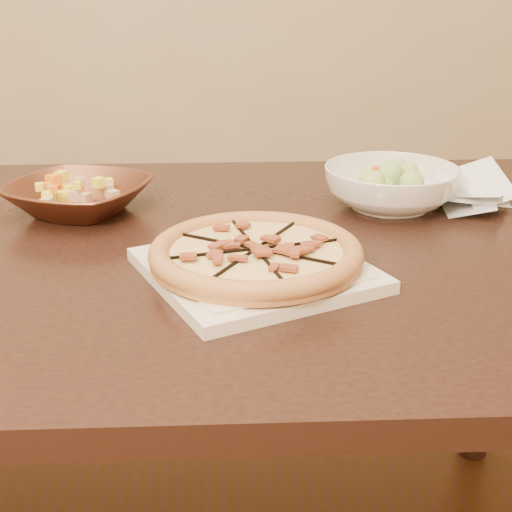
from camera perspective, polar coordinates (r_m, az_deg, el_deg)
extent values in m
cube|color=black|center=(1.14, -5.37, 0.27)|extent=(1.55, 1.01, 0.04)
cylinder|color=black|center=(1.79, 18.10, -5.56)|extent=(0.07, 0.07, 0.71)
cube|color=beige|center=(0.99, 0.00, -1.13)|extent=(0.37, 0.37, 0.02)
cube|color=beige|center=(0.99, 0.00, -0.54)|extent=(0.32, 0.32, 0.00)
cylinder|color=#BA8042|center=(0.98, 0.00, -0.11)|extent=(0.29, 0.29, 0.01)
torus|color=#BA8042|center=(0.98, 0.00, 0.33)|extent=(0.30, 0.30, 0.03)
cylinder|color=#ECD784|center=(0.98, 0.00, 0.27)|extent=(0.24, 0.24, 0.01)
cube|color=black|center=(0.98, 0.00, 0.54)|extent=(0.07, 0.29, 0.01)
cube|color=black|center=(0.98, 0.00, 0.54)|extent=(0.25, 0.16, 0.01)
cube|color=black|center=(0.98, 0.00, 0.54)|extent=(0.29, 0.07, 0.01)
cube|color=black|center=(0.98, 0.00, 0.54)|extent=(0.16, 0.25, 0.01)
cube|color=#9A4F32|center=(0.98, 1.18, 0.84)|extent=(0.03, 0.02, 0.00)
cube|color=#9A4F32|center=(1.00, 2.39, 1.22)|extent=(0.03, 0.02, 0.00)
cube|color=#9A4F32|center=(1.03, 3.01, 1.78)|extent=(0.03, 0.03, 0.00)
cube|color=#9A4F32|center=(1.00, 0.88, 1.22)|extent=(0.03, 0.03, 0.00)
cube|color=#9A4F32|center=(1.03, 0.96, 1.79)|extent=(0.02, 0.03, 0.00)
cube|color=#9A4F32|center=(1.06, 0.31, 2.35)|extent=(0.02, 0.03, 0.00)
cube|color=#9A4F32|center=(1.01, -0.37, 1.46)|extent=(0.02, 0.03, 0.00)
cube|color=#9A4F32|center=(1.03, -1.45, 1.89)|extent=(0.02, 0.03, 0.00)
cube|color=#9A4F32|center=(1.05, -3.09, 2.15)|extent=(0.03, 0.03, 0.00)
cube|color=#9A4F32|center=(1.01, -2.04, 1.29)|extent=(0.03, 0.03, 0.00)
cube|color=#9A4F32|center=(1.01, -3.78, 1.33)|extent=(0.03, 0.02, 0.00)
cube|color=#9A4F32|center=(0.98, -1.51, 0.81)|extent=(0.03, 0.02, 0.00)
cube|color=#9A4F32|center=(0.98, -3.15, 0.64)|extent=(0.02, 0.01, 0.00)
cube|color=#9A4F32|center=(0.96, -4.65, 0.19)|extent=(0.03, 0.02, 0.00)
cube|color=#9A4F32|center=(0.96, -1.77, 0.33)|extent=(0.03, 0.02, 0.00)
cube|color=#9A4F32|center=(0.94, -2.69, -0.25)|extent=(0.03, 0.03, 0.00)
cube|color=#9A4F32|center=(0.91, -2.95, -1.03)|extent=(0.03, 0.03, 0.00)
cube|color=#9A4F32|center=(0.94, -0.79, -0.19)|extent=(0.02, 0.03, 0.00)
cube|color=#9A4F32|center=(0.91, -0.30, -0.88)|extent=(0.02, 0.03, 0.00)
cube|color=#9A4F32|center=(0.96, 0.24, 0.21)|extent=(0.02, 0.03, 0.00)
cube|color=#9A4F32|center=(0.94, 1.26, -0.32)|extent=(0.02, 0.03, 0.00)
cube|color=#9A4F32|center=(0.92, 2.97, -0.68)|extent=(0.03, 0.03, 0.00)
cube|color=#9A4F32|center=(0.96, 1.47, 0.28)|extent=(0.03, 0.03, 0.00)
cube|color=#9A4F32|center=(0.96, 3.21, 0.17)|extent=(0.03, 0.02, 0.00)
cube|color=#9A4F32|center=(0.97, 5.04, 0.36)|extent=(0.03, 0.02, 0.00)
cube|color=#9A4F32|center=(0.98, 2.32, 0.75)|extent=(0.02, 0.01, 0.00)
imported|color=brown|center=(1.29, -13.96, 4.60)|extent=(0.31, 0.31, 0.06)
cube|color=tan|center=(1.27, -14.13, 6.42)|extent=(0.03, 0.03, 0.03)
cube|color=orange|center=(1.27, -13.43, 6.50)|extent=(0.03, 0.03, 0.03)
cube|color=yellow|center=(1.28, -12.81, 6.66)|extent=(0.03, 0.03, 0.03)
cube|color=tan|center=(1.30, -12.40, 6.87)|extent=(0.03, 0.03, 0.03)
cube|color=orange|center=(1.28, -13.87, 6.52)|extent=(0.03, 0.03, 0.03)
cube|color=yellow|center=(1.29, -13.63, 6.71)|extent=(0.03, 0.03, 0.03)
cube|color=tan|center=(1.31, -13.73, 6.89)|extent=(0.03, 0.03, 0.03)
cube|color=orange|center=(1.28, -14.13, 6.44)|extent=(0.03, 0.03, 0.03)
cube|color=yellow|center=(1.29, -14.34, 6.59)|extent=(0.03, 0.03, 0.03)
cube|color=tan|center=(1.30, -14.86, 6.68)|extent=(0.03, 0.03, 0.03)
cube|color=orange|center=(1.31, -15.62, 6.68)|extent=(0.03, 0.03, 0.03)
cube|color=yellow|center=(1.28, -14.52, 6.45)|extent=(0.03, 0.03, 0.03)
cube|color=tan|center=(1.28, -15.24, 6.41)|extent=(0.03, 0.03, 0.03)
cube|color=orange|center=(1.28, -16.00, 6.28)|extent=(0.03, 0.03, 0.03)
cube|color=yellow|center=(1.27, -14.27, 6.40)|extent=(0.03, 0.03, 0.03)
cube|color=tan|center=(1.27, -14.90, 6.26)|extent=(0.03, 0.03, 0.03)
cube|color=orange|center=(1.25, -15.33, 6.05)|extent=(0.03, 0.03, 0.03)
cube|color=yellow|center=(1.23, -15.46, 5.81)|extent=(0.03, 0.03, 0.03)
cube|color=tan|center=(1.26, -14.32, 6.28)|extent=(0.03, 0.03, 0.03)
cube|color=orange|center=(1.25, -14.26, 6.09)|extent=(0.03, 0.03, 0.03)
cube|color=yellow|center=(1.23, -13.84, 5.94)|extent=(0.03, 0.03, 0.03)
cube|color=tan|center=(1.27, -14.04, 6.38)|extent=(0.03, 0.03, 0.03)
cube|color=orange|center=(1.26, -13.56, 6.28)|extent=(0.03, 0.03, 0.03)
cube|color=yellow|center=(1.25, -12.83, 6.27)|extent=(0.03, 0.03, 0.03)
cube|color=tan|center=(1.25, -11.96, 6.36)|extent=(0.03, 0.03, 0.03)
imported|color=white|center=(1.30, 10.72, 5.41)|extent=(0.25, 0.25, 0.07)
sphere|color=#9FBD6E|center=(1.28, 10.89, 7.78)|extent=(0.04, 0.04, 0.04)
sphere|color=#9FBD6E|center=(1.30, 11.59, 7.90)|extent=(0.04, 0.04, 0.04)
sphere|color=#9FBD6E|center=(1.33, 11.27, 8.21)|extent=(0.04, 0.04, 0.04)
sphere|color=#9FBD6E|center=(1.29, 10.69, 7.91)|extent=(0.04, 0.04, 0.04)
sphere|color=#9FBD6E|center=(1.30, 9.62, 8.07)|extent=(0.04, 0.04, 0.04)
sphere|color=#9FBD6E|center=(1.28, 10.77, 7.79)|extent=(0.04, 0.04, 0.04)
sphere|color=#9FBD6E|center=(1.27, 9.90, 7.71)|extent=(0.04, 0.04, 0.04)
sphere|color=#9FBD6E|center=(1.24, 9.88, 7.38)|extent=(0.04, 0.04, 0.04)
sphere|color=#9FBD6E|center=(1.27, 10.96, 7.61)|extent=(0.04, 0.04, 0.04)
sphere|color=#9FBD6E|center=(1.25, 11.97, 7.38)|extent=(0.04, 0.04, 0.04)
sphere|color=#9FBD6E|center=(1.28, 11.13, 7.74)|extent=(0.04, 0.04, 0.04)
cube|color=#F45B15|center=(1.31, 11.82, 7.64)|extent=(0.02, 0.02, 0.01)
cube|color=#F45B15|center=(1.29, 9.24, 7.54)|extent=(0.02, 0.02, 0.01)
cube|color=#F45B15|center=(1.25, 11.54, 6.97)|extent=(0.02, 0.02, 0.01)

